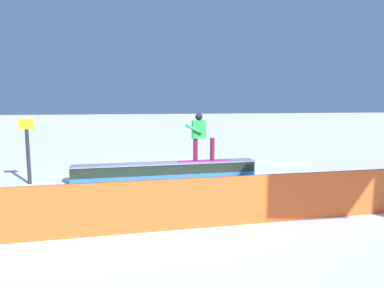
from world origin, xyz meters
name	(u,v)px	position (x,y,z in m)	size (l,w,h in m)	color
ground_plane	(166,179)	(0.00, 0.00, 0.00)	(120.00, 120.00, 0.00)	white
grind_box	(166,172)	(0.00, 0.00, 0.23)	(5.46, 0.54, 0.51)	black
snowboarder	(200,135)	(-1.04, -0.01, 1.31)	(1.58, 0.42, 1.47)	#CB2491
safety_fence	(194,203)	(0.00, 3.97, 0.47)	(9.31, 0.06, 0.93)	orange
trail_marker	(28,149)	(3.87, -0.22, 0.99)	(0.40, 0.10, 1.85)	#262628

